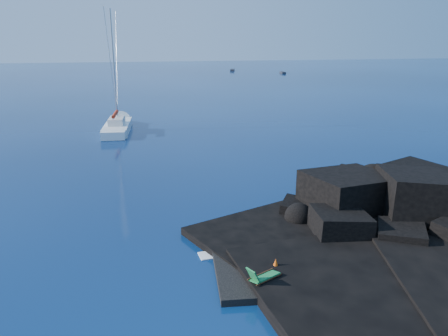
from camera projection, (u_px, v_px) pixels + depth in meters
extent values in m
plane|color=black|center=(213.00, 283.00, 20.99)|extent=(400.00, 400.00, 0.00)
cube|color=black|center=(298.00, 268.00, 22.36)|extent=(9.08, 6.86, 0.70)
cube|color=silver|center=(338.00, 269.00, 21.49)|extent=(2.30, 1.54, 0.06)
cone|color=#E9530C|center=(276.00, 265.00, 21.35)|extent=(0.53, 0.53, 0.63)
cube|color=#29282E|center=(232.00, 71.00, 152.62)|extent=(2.55, 4.76, 0.61)
cube|color=#242328|center=(283.00, 73.00, 141.89)|extent=(1.63, 4.08, 0.53)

